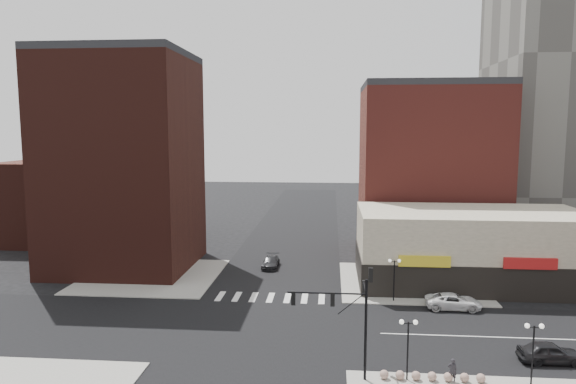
{
  "coord_description": "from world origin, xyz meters",
  "views": [
    {
      "loc": [
        5.83,
        -40.99,
        16.73
      ],
      "look_at": [
        1.88,
        5.54,
        11.0
      ],
      "focal_mm": 32.0,
      "sensor_mm": 36.0,
      "label": 1
    }
  ],
  "objects_px": {
    "street_lamp_se_b": "(534,338)",
    "pedestrian": "(452,370)",
    "traffic_signal": "(351,307)",
    "white_suv": "(454,301)",
    "street_lamp_ne": "(394,269)",
    "dark_sedan_north": "(271,262)",
    "dark_sedan_east": "(550,352)",
    "street_lamp_se_a": "(408,334)"
  },
  "relations": [
    {
      "from": "traffic_signal",
      "to": "dark_sedan_east",
      "type": "bearing_deg",
      "value": 13.71
    },
    {
      "from": "pedestrian",
      "to": "white_suv",
      "type": "bearing_deg",
      "value": -99.99
    },
    {
      "from": "traffic_signal",
      "to": "dark_sedan_east",
      "type": "height_order",
      "value": "traffic_signal"
    },
    {
      "from": "street_lamp_ne",
      "to": "dark_sedan_north",
      "type": "xyz_separation_m",
      "value": [
        -13.41,
        11.45,
        -2.62
      ]
    },
    {
      "from": "street_lamp_se_b",
      "to": "pedestrian",
      "type": "distance_m",
      "value": 5.59
    },
    {
      "from": "traffic_signal",
      "to": "white_suv",
      "type": "xyz_separation_m",
      "value": [
        10.13,
        14.33,
        -4.25
      ]
    },
    {
      "from": "street_lamp_ne",
      "to": "dark_sedan_north",
      "type": "relative_size",
      "value": 0.9
    },
    {
      "from": "street_lamp_se_a",
      "to": "dark_sedan_east",
      "type": "relative_size",
      "value": 0.93
    },
    {
      "from": "street_lamp_ne",
      "to": "dark_sedan_east",
      "type": "xyz_separation_m",
      "value": [
        9.68,
        -12.31,
        -2.53
      ]
    },
    {
      "from": "street_lamp_se_a",
      "to": "white_suv",
      "type": "height_order",
      "value": "street_lamp_se_a"
    },
    {
      "from": "dark_sedan_east",
      "to": "pedestrian",
      "type": "xyz_separation_m",
      "value": [
        -7.74,
        -3.69,
        0.16
      ]
    },
    {
      "from": "street_lamp_se_b",
      "to": "pedestrian",
      "type": "bearing_deg",
      "value": 180.0
    },
    {
      "from": "street_lamp_se_b",
      "to": "dark_sedan_east",
      "type": "height_order",
      "value": "street_lamp_se_b"
    },
    {
      "from": "dark_sedan_north",
      "to": "white_suv",
      "type": "bearing_deg",
      "value": -34.18
    },
    {
      "from": "street_lamp_ne",
      "to": "dark_sedan_north",
      "type": "bearing_deg",
      "value": 139.5
    },
    {
      "from": "dark_sedan_north",
      "to": "street_lamp_se_b",
      "type": "bearing_deg",
      "value": -52.95
    },
    {
      "from": "street_lamp_se_b",
      "to": "dark_sedan_east",
      "type": "xyz_separation_m",
      "value": [
        2.68,
        3.69,
        -2.53
      ]
    },
    {
      "from": "street_lamp_se_b",
      "to": "street_lamp_ne",
      "type": "relative_size",
      "value": 1.0
    },
    {
      "from": "traffic_signal",
      "to": "street_lamp_se_a",
      "type": "height_order",
      "value": "traffic_signal"
    },
    {
      "from": "street_lamp_se_a",
      "to": "dark_sedan_east",
      "type": "bearing_deg",
      "value": 19.07
    },
    {
      "from": "street_lamp_ne",
      "to": "pedestrian",
      "type": "xyz_separation_m",
      "value": [
        1.94,
        -16.0,
        -2.37
      ]
    },
    {
      "from": "dark_sedan_east",
      "to": "pedestrian",
      "type": "bearing_deg",
      "value": 113.15
    },
    {
      "from": "street_lamp_se_b",
      "to": "dark_sedan_east",
      "type": "relative_size",
      "value": 0.93
    },
    {
      "from": "street_lamp_se_a",
      "to": "street_lamp_ne",
      "type": "bearing_deg",
      "value": 86.42
    },
    {
      "from": "dark_sedan_east",
      "to": "dark_sedan_north",
      "type": "distance_m",
      "value": 33.13
    },
    {
      "from": "white_suv",
      "to": "pedestrian",
      "type": "distance_m",
      "value": 14.9
    },
    {
      "from": "white_suv",
      "to": "pedestrian",
      "type": "relative_size",
      "value": 3.22
    },
    {
      "from": "street_lamp_se_a",
      "to": "street_lamp_se_b",
      "type": "xyz_separation_m",
      "value": [
        8.0,
        0.0,
        0.0
      ]
    },
    {
      "from": "street_lamp_se_b",
      "to": "dark_sedan_north",
      "type": "bearing_deg",
      "value": 126.63
    },
    {
      "from": "street_lamp_ne",
      "to": "white_suv",
      "type": "xyz_separation_m",
      "value": [
        5.37,
        -1.5,
        -2.58
      ]
    },
    {
      "from": "white_suv",
      "to": "pedestrian",
      "type": "bearing_deg",
      "value": 168.04
    },
    {
      "from": "white_suv",
      "to": "pedestrian",
      "type": "height_order",
      "value": "pedestrian"
    },
    {
      "from": "dark_sedan_east",
      "to": "street_lamp_se_a",
      "type": "bearing_deg",
      "value": 106.72
    },
    {
      "from": "white_suv",
      "to": "dark_sedan_north",
      "type": "bearing_deg",
      "value": 56.73
    },
    {
      "from": "dark_sedan_east",
      "to": "pedestrian",
      "type": "relative_size",
      "value": 2.79
    },
    {
      "from": "dark_sedan_north",
      "to": "traffic_signal",
      "type": "bearing_deg",
      "value": -72.0
    },
    {
      "from": "white_suv",
      "to": "pedestrian",
      "type": "xyz_separation_m",
      "value": [
        -3.42,
        -14.5,
        0.2
      ]
    },
    {
      "from": "traffic_signal",
      "to": "dark_sedan_north",
      "type": "distance_m",
      "value": 28.94
    },
    {
      "from": "street_lamp_se_a",
      "to": "dark_sedan_north",
      "type": "distance_m",
      "value": 30.24
    },
    {
      "from": "traffic_signal",
      "to": "pedestrian",
      "type": "xyz_separation_m",
      "value": [
        6.7,
        -0.17,
        -4.04
      ]
    },
    {
      "from": "street_lamp_ne",
      "to": "dark_sedan_east",
      "type": "height_order",
      "value": "street_lamp_ne"
    },
    {
      "from": "white_suv",
      "to": "dark_sedan_east",
      "type": "relative_size",
      "value": 1.16
    }
  ]
}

